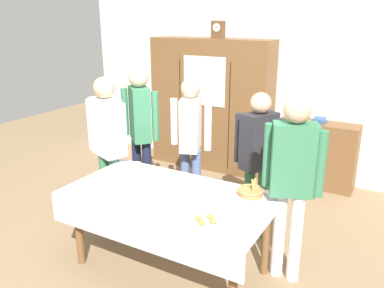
{
  "coord_description": "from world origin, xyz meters",
  "views": [
    {
      "loc": [
        1.76,
        -2.88,
        2.27
      ],
      "look_at": [
        0.0,
        0.2,
        1.11
      ],
      "focal_mm": 37.19,
      "sensor_mm": 36.0,
      "label": 1
    }
  ],
  "objects_px": {
    "person_by_cabinet": "(191,134)",
    "spoon_near_left": "(144,199)",
    "mantel_clock": "(218,30)",
    "person_behind_table_right": "(258,152)",
    "tea_cup_mid_right": "(225,199)",
    "bread_basket": "(250,192)",
    "tea_cup_back_edge": "(153,204)",
    "book_stack": "(319,120)",
    "wall_cabinet": "(211,105)",
    "pastry_plate": "(206,221)",
    "person_behind_table_left": "(107,138)",
    "tea_cup_center": "(137,166)",
    "tea_cup_mid_left": "(201,202)",
    "person_near_right_end": "(140,124)",
    "dining_table": "(168,205)",
    "spoon_back_edge": "(115,188)",
    "person_beside_shelf": "(292,173)",
    "bookshelf_low": "(316,154)",
    "tea_cup_front_edge": "(162,187)",
    "tea_cup_far_right": "(113,177)",
    "spoon_near_right": "(134,179)"
  },
  "relations": [
    {
      "from": "pastry_plate",
      "to": "person_behind_table_left",
      "type": "relative_size",
      "value": 0.17
    },
    {
      "from": "tea_cup_back_edge",
      "to": "person_by_cabinet",
      "type": "relative_size",
      "value": 0.08
    },
    {
      "from": "book_stack",
      "to": "person_near_right_end",
      "type": "distance_m",
      "value": 2.39
    },
    {
      "from": "tea_cup_back_edge",
      "to": "spoon_near_right",
      "type": "xyz_separation_m",
      "value": [
        -0.49,
        0.38,
        -0.02
      ]
    },
    {
      "from": "tea_cup_mid_right",
      "to": "pastry_plate",
      "type": "distance_m",
      "value": 0.39
    },
    {
      "from": "person_beside_shelf",
      "to": "person_behind_table_left",
      "type": "relative_size",
      "value": 1.0
    },
    {
      "from": "tea_cup_mid_left",
      "to": "pastry_plate",
      "type": "distance_m",
      "value": 0.31
    },
    {
      "from": "tea_cup_mid_right",
      "to": "person_behind_table_right",
      "type": "xyz_separation_m",
      "value": [
        -0.05,
        0.87,
        0.15
      ]
    },
    {
      "from": "bread_basket",
      "to": "person_beside_shelf",
      "type": "bearing_deg",
      "value": 12.35
    },
    {
      "from": "mantel_clock",
      "to": "person_behind_table_right",
      "type": "distance_m",
      "value": 2.32
    },
    {
      "from": "person_by_cabinet",
      "to": "dining_table",
      "type": "bearing_deg",
      "value": -70.19
    },
    {
      "from": "mantel_clock",
      "to": "person_behind_table_right",
      "type": "bearing_deg",
      "value": -51.68
    },
    {
      "from": "book_stack",
      "to": "person_near_right_end",
      "type": "bearing_deg",
      "value": -135.93
    },
    {
      "from": "person_behind_table_left",
      "to": "person_near_right_end",
      "type": "bearing_deg",
      "value": 87.94
    },
    {
      "from": "book_stack",
      "to": "spoon_back_edge",
      "type": "distance_m",
      "value": 3.01
    },
    {
      "from": "book_stack",
      "to": "person_behind_table_right",
      "type": "bearing_deg",
      "value": -98.48
    },
    {
      "from": "tea_cup_front_edge",
      "to": "tea_cup_far_right",
      "type": "relative_size",
      "value": 1.0
    },
    {
      "from": "book_stack",
      "to": "wall_cabinet",
      "type": "bearing_deg",
      "value": -178.19
    },
    {
      "from": "dining_table",
      "to": "spoon_back_edge",
      "type": "xyz_separation_m",
      "value": [
        -0.5,
        -0.12,
        0.1
      ]
    },
    {
      "from": "book_stack",
      "to": "tea_cup_center",
      "type": "relative_size",
      "value": 1.52
    },
    {
      "from": "bookshelf_low",
      "to": "tea_cup_mid_right",
      "type": "distance_m",
      "value": 2.54
    },
    {
      "from": "tea_cup_back_edge",
      "to": "person_by_cabinet",
      "type": "bearing_deg",
      "value": 107.21
    },
    {
      "from": "tea_cup_mid_left",
      "to": "person_beside_shelf",
      "type": "xyz_separation_m",
      "value": [
        0.62,
        0.44,
        0.23
      ]
    },
    {
      "from": "tea_cup_back_edge",
      "to": "spoon_back_edge",
      "type": "relative_size",
      "value": 1.09
    },
    {
      "from": "mantel_clock",
      "to": "tea_cup_center",
      "type": "relative_size",
      "value": 1.85
    },
    {
      "from": "spoon_back_edge",
      "to": "mantel_clock",
      "type": "bearing_deg",
      "value": 96.45
    },
    {
      "from": "mantel_clock",
      "to": "person_near_right_end",
      "type": "bearing_deg",
      "value": -97.5
    },
    {
      "from": "tea_cup_front_edge",
      "to": "person_behind_table_right",
      "type": "xyz_separation_m",
      "value": [
        0.56,
        0.92,
        0.15
      ]
    },
    {
      "from": "tea_cup_mid_right",
      "to": "spoon_back_edge",
      "type": "relative_size",
      "value": 1.09
    },
    {
      "from": "tea_cup_back_edge",
      "to": "bread_basket",
      "type": "distance_m",
      "value": 0.86
    },
    {
      "from": "tea_cup_center",
      "to": "tea_cup_mid_left",
      "type": "height_order",
      "value": "same"
    },
    {
      "from": "tea_cup_back_edge",
      "to": "person_by_cabinet",
      "type": "distance_m",
      "value": 1.42
    },
    {
      "from": "bread_basket",
      "to": "person_by_cabinet",
      "type": "relative_size",
      "value": 0.15
    },
    {
      "from": "bookshelf_low",
      "to": "person_by_cabinet",
      "type": "bearing_deg",
      "value": -125.32
    },
    {
      "from": "dining_table",
      "to": "tea_cup_far_right",
      "type": "relative_size",
      "value": 14.25
    },
    {
      "from": "bread_basket",
      "to": "spoon_near_right",
      "type": "distance_m",
      "value": 1.12
    },
    {
      "from": "tea_cup_mid_right",
      "to": "bread_basket",
      "type": "relative_size",
      "value": 0.54
    },
    {
      "from": "tea_cup_center",
      "to": "person_beside_shelf",
      "type": "distance_m",
      "value": 1.6
    },
    {
      "from": "person_by_cabinet",
      "to": "person_near_right_end",
      "type": "bearing_deg",
      "value": -169.45
    },
    {
      "from": "tea_cup_front_edge",
      "to": "pastry_plate",
      "type": "xyz_separation_m",
      "value": [
        0.63,
        -0.34,
        -0.01
      ]
    },
    {
      "from": "tea_cup_mid_right",
      "to": "person_near_right_end",
      "type": "distance_m",
      "value": 1.76
    },
    {
      "from": "bread_basket",
      "to": "spoon_back_edge",
      "type": "bearing_deg",
      "value": -157.06
    },
    {
      "from": "tea_cup_back_edge",
      "to": "spoon_near_left",
      "type": "relative_size",
      "value": 1.09
    },
    {
      "from": "person_by_cabinet",
      "to": "spoon_near_left",
      "type": "bearing_deg",
      "value": -78.44
    },
    {
      "from": "tea_cup_mid_left",
      "to": "person_beside_shelf",
      "type": "bearing_deg",
      "value": 35.47
    },
    {
      "from": "tea_cup_mid_left",
      "to": "wall_cabinet",
      "type": "bearing_deg",
      "value": 115.47
    },
    {
      "from": "tea_cup_mid_left",
      "to": "spoon_back_edge",
      "type": "bearing_deg",
      "value": -172.78
    },
    {
      "from": "tea_cup_mid_left",
      "to": "tea_cup_mid_right",
      "type": "distance_m",
      "value": 0.21
    },
    {
      "from": "spoon_near_right",
      "to": "book_stack",
      "type": "bearing_deg",
      "value": 65.12
    },
    {
      "from": "person_near_right_end",
      "to": "person_behind_table_left",
      "type": "bearing_deg",
      "value": -92.06
    }
  ]
}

